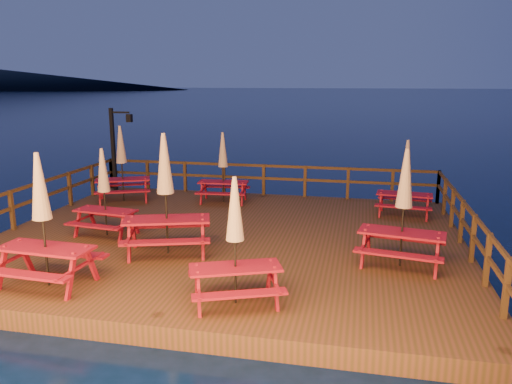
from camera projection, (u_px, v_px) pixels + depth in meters
ground at (228, 250)px, 13.15m from camera, size 500.00×500.00×0.00m
deck at (228, 243)px, 13.11m from camera, size 12.00×10.00×0.40m
deck_piles at (228, 261)px, 13.22m from camera, size 11.44×9.44×1.40m
railing at (243, 193)px, 14.59m from camera, size 11.80×9.75×1.10m
lamp_post at (117, 142)px, 18.11m from camera, size 0.85×0.18×3.00m
picnic_table_0 at (404, 206)px, 10.67m from camera, size 2.04×1.78×2.59m
picnic_table_1 at (406, 177)px, 14.72m from camera, size 1.74×1.49×2.28m
picnic_table_2 at (122, 162)px, 16.54m from camera, size 2.21×2.05×2.52m
picnic_table_3 at (166, 192)px, 11.42m from camera, size 2.38×2.16×2.83m
picnic_table_4 at (235, 239)px, 8.87m from camera, size 2.04×1.88×2.36m
picnic_table_5 at (223, 166)px, 16.41m from camera, size 1.74×1.47×2.33m
picnic_table_6 at (104, 191)px, 12.85m from camera, size 1.76×1.51×2.30m
picnic_table_7 at (42, 218)px, 9.62m from camera, size 1.95×1.63×2.67m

